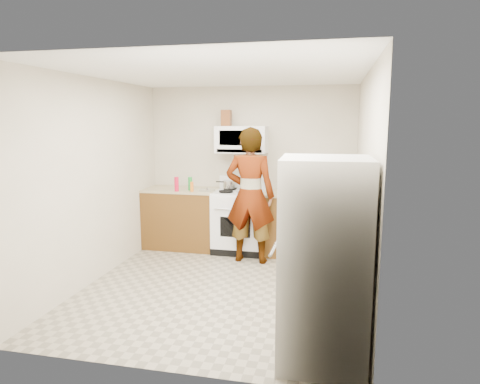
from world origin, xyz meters
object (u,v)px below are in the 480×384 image
(microwave, at_px, (242,139))
(saucepan, at_px, (230,184))
(fridge, at_px, (323,262))
(person, at_px, (250,196))
(gas_range, at_px, (240,220))
(kettle, at_px, (305,185))

(microwave, bearing_deg, saucepan, 178.72)
(fridge, bearing_deg, person, 111.93)
(saucepan, bearing_deg, microwave, -1.28)
(fridge, bearing_deg, gas_range, 112.64)
(microwave, bearing_deg, gas_range, -90.00)
(gas_range, distance_m, kettle, 1.11)
(microwave, relative_size, kettle, 3.89)
(microwave, xyz_separation_m, fridge, (1.31, -2.95, -0.85))
(gas_range, height_order, fridge, fridge)
(fridge, bearing_deg, saucepan, 114.67)
(gas_range, height_order, saucepan, gas_range)
(microwave, xyz_separation_m, person, (0.25, -0.58, -0.75))
(gas_range, relative_size, fridge, 0.66)
(fridge, distance_m, kettle, 2.96)
(gas_range, height_order, kettle, same)
(fridge, xyz_separation_m, saucepan, (-1.50, 2.96, 0.16))
(microwave, distance_m, saucepan, 0.72)
(person, distance_m, kettle, 0.92)
(person, bearing_deg, fridge, 115.37)
(gas_range, height_order, microwave, microwave)
(gas_range, bearing_deg, fridge, -65.11)
(person, height_order, kettle, person)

